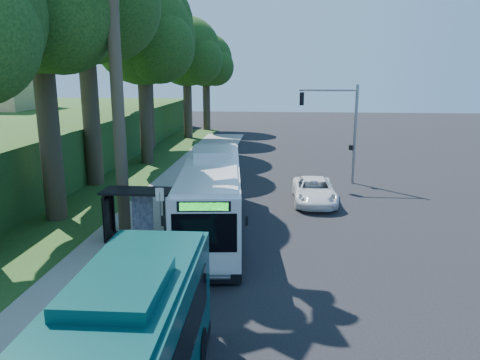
{
  "coord_description": "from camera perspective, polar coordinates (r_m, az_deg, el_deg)",
  "views": [
    {
      "loc": [
        -0.45,
        -23.4,
        7.9
      ],
      "look_at": [
        -2.57,
        1.0,
        2.18
      ],
      "focal_mm": 35.0,
      "sensor_mm": 36.0,
      "label": 1
    }
  ],
  "objects": [
    {
      "name": "ground",
      "position": [
        24.7,
        5.77,
        -5.57
      ],
      "size": [
        140.0,
        140.0,
        0.0
      ],
      "primitive_type": "plane",
      "color": "black",
      "rests_on": "ground"
    },
    {
      "name": "sidewalk",
      "position": [
        25.61,
        -10.85,
        -4.92
      ],
      "size": [
        4.5,
        70.0,
        0.12
      ],
      "primitive_type": "cube",
      "color": "gray",
      "rests_on": "ground"
    },
    {
      "name": "red_curb",
      "position": [
        21.41,
        -7.75,
        -8.44
      ],
      "size": [
        0.25,
        30.0,
        0.13
      ],
      "primitive_type": "cube",
      "color": "maroon",
      "rests_on": "ground"
    },
    {
      "name": "grass_verge",
      "position": [
        32.03,
        -18.29,
        -1.75
      ],
      "size": [
        8.0,
        70.0,
        0.06
      ],
      "primitive_type": "cube",
      "color": "#234719",
      "rests_on": "ground"
    },
    {
      "name": "bus_shelter",
      "position": [
        22.48,
        -12.88,
        -2.92
      ],
      "size": [
        3.2,
        1.51,
        2.55
      ],
      "color": "black",
      "rests_on": "ground"
    },
    {
      "name": "stop_sign_pole",
      "position": [
        19.92,
        -9.67,
        -4.02
      ],
      "size": [
        0.35,
        0.06,
        3.17
      ],
      "color": "gray",
      "rests_on": "ground"
    },
    {
      "name": "traffic_signal_pole",
      "position": [
        33.85,
        12.2,
        6.96
      ],
      "size": [
        4.1,
        0.3,
        7.0
      ],
      "color": "gray",
      "rests_on": "ground"
    },
    {
      "name": "tree_0",
      "position": [
        26.47,
        -23.31,
        19.31
      ],
      "size": [
        8.4,
        8.0,
        15.7
      ],
      "color": "#382B1E",
      "rests_on": "ground"
    },
    {
      "name": "tree_2",
      "position": [
        41.09,
        -11.72,
        16.49
      ],
      "size": [
        8.82,
        8.4,
        15.12
      ],
      "color": "#382B1E",
      "rests_on": "ground"
    },
    {
      "name": "tree_3",
      "position": [
        49.42,
        -11.38,
        17.64
      ],
      "size": [
        10.08,
        9.6,
        17.28
      ],
      "color": "#382B1E",
      "rests_on": "ground"
    },
    {
      "name": "tree_4",
      "position": [
        56.49,
        -6.45,
        14.93
      ],
      "size": [
        8.4,
        8.0,
        14.14
      ],
      "color": "#382B1E",
      "rests_on": "ground"
    },
    {
      "name": "tree_5",
      "position": [
        64.17,
        -4.1,
        14.07
      ],
      "size": [
        7.35,
        7.0,
        12.86
      ],
      "color": "#382B1E",
      "rests_on": "ground"
    },
    {
      "name": "white_bus",
      "position": [
        23.5,
        -3.44,
        -1.74
      ],
      "size": [
        4.05,
        13.06,
        3.83
      ],
      "rotation": [
        0.0,
        0.0,
        0.1
      ],
      "color": "silver",
      "rests_on": "ground"
    },
    {
      "name": "pickup",
      "position": [
        28.96,
        9.04,
        -1.31
      ],
      "size": [
        2.58,
        5.43,
        1.5
      ],
      "primitive_type": "imported",
      "rotation": [
        0.0,
        0.0,
        0.02
      ],
      "color": "white",
      "rests_on": "ground"
    }
  ]
}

